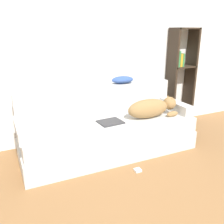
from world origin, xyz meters
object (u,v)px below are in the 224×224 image
Objects in this scene: dog at (152,108)px; bookshelf at (181,72)px; throw_pillow at (123,80)px; laptop at (110,122)px; couch at (109,137)px; power_adapter at (138,170)px.

bookshelf reaches higher than dog.
dog is at bearing -66.29° from throw_pillow.
bookshelf reaches higher than laptop.
couch is 6.91× the size of throw_pillow.
couch is 1.42× the size of bookshelf.
power_adapter is (0.11, -0.52, -0.43)m from laptop.
bookshelf is (1.51, 0.47, 0.67)m from couch.
bookshelf is at bearing 15.03° from laptop.
power_adapter is at bearing -106.53° from throw_pillow.
power_adapter is (-1.41, -1.05, -0.88)m from bookshelf.
dog reaches higher than laptop.
couch is 0.84m from throw_pillow.
bookshelf reaches higher than couch.
throw_pillow reaches higher than laptop.
couch is 0.24m from laptop.
throw_pillow is at bearing 113.71° from dog.
couch is 0.62m from power_adapter.
laptop is at bearing -160.62° from bookshelf.
power_adapter is at bearing -82.62° from laptop.
throw_pillow is 1.31m from power_adapter.
power_adapter is at bearing -143.24° from bookshelf.
power_adapter is (-0.28, -0.94, -0.86)m from throw_pillow.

